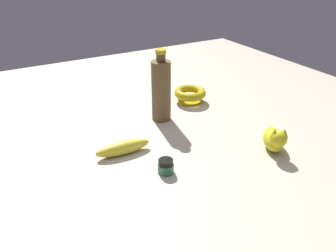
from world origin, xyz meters
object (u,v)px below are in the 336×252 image
(cat_figurine, at_px, (275,139))
(bowl, at_px, (190,94))
(bottle_tall, at_px, (161,90))
(nail_polish_jar, at_px, (166,166))
(banana, at_px, (123,148))

(cat_figurine, distance_m, bowl, 0.45)
(bowl, height_order, bottle_tall, bottle_tall)
(nail_polish_jar, distance_m, cat_figurine, 0.36)
(cat_figurine, relative_size, bowl, 1.05)
(nail_polish_jar, relative_size, banana, 0.26)
(bowl, bearing_deg, cat_figurine, 92.95)
(nail_polish_jar, bearing_deg, bowl, -130.58)
(nail_polish_jar, xyz_separation_m, cat_figurine, (-0.35, 0.06, 0.02))
(banana, distance_m, bottle_tall, 0.28)
(cat_figurine, bearing_deg, banana, -27.10)
(banana, height_order, bowl, bowl)
(nail_polish_jar, height_order, cat_figurine, cat_figurine)
(banana, bearing_deg, bottle_tall, -142.47)
(bottle_tall, bearing_deg, cat_figurine, 118.58)
(nail_polish_jar, relative_size, bottle_tall, 0.18)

